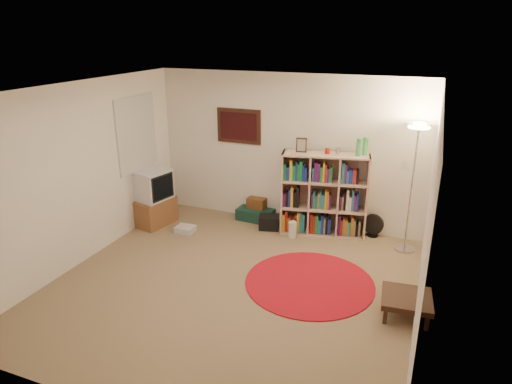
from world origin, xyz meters
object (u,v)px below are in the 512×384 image
Objects in this scene: suitcase at (256,214)px; side_table at (407,299)px; floor_fan at (373,225)px; bookshelf at (323,196)px; floor_lamp at (417,146)px; tv_stand at (154,199)px.

side_table is at bearing -32.66° from suitcase.
floor_fan reaches higher than side_table.
bookshelf is 2.39m from side_table.
floor_lamp reaches higher than suitcase.
bookshelf is 2.80m from tv_stand.
suitcase is at bearing 142.97° from side_table.
floor_lamp is 1.54m from floor_fan.
floor_lamp is 4.22m from tv_stand.
floor_lamp is at bearing -1.44° from suitcase.
floor_lamp reaches higher than bookshelf.
floor_lamp is 2.99× the size of suitcase.
suitcase is at bearing 40.44° from tv_stand.
floor_fan is at bearing 5.42° from suitcase.
tv_stand is (-4.02, -0.55, -1.15)m from floor_lamp.
tv_stand is at bearing -147.71° from suitcase.
side_table is (0.14, -1.74, -1.39)m from floor_lamp.
tv_stand reaches higher than suitcase.
tv_stand is at bearing -161.74° from floor_fan.
floor_fan is 0.58× the size of suitcase.
floor_fan is 1.99m from suitcase.
tv_stand is 1.76m from suitcase.
tv_stand reaches higher than floor_fan.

